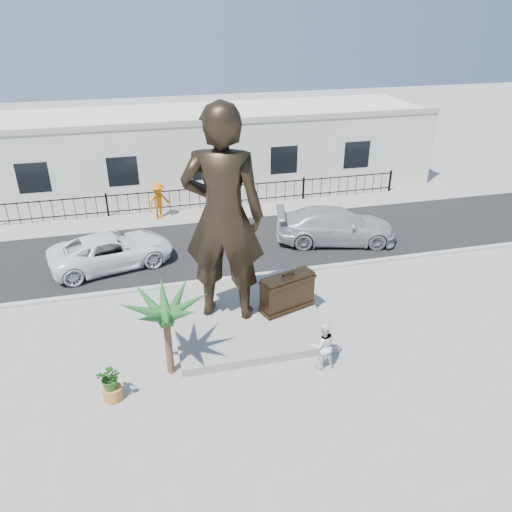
{
  "coord_description": "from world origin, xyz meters",
  "views": [
    {
      "loc": [
        -3.76,
        -13.21,
        10.35
      ],
      "look_at": [
        0.0,
        2.0,
        2.3
      ],
      "focal_mm": 35.0,
      "sensor_mm": 36.0,
      "label": 1
    }
  ],
  "objects_px": {
    "statue": "(223,216)",
    "tourist": "(323,345)",
    "car_white": "(112,250)",
    "suitcase": "(287,293)"
  },
  "relations": [
    {
      "from": "statue",
      "to": "suitcase",
      "type": "xyz_separation_m",
      "value": [
        2.19,
        -0.33,
        -3.05
      ]
    },
    {
      "from": "tourist",
      "to": "car_white",
      "type": "xyz_separation_m",
      "value": [
        -6.45,
        8.55,
        -0.09
      ]
    },
    {
      "from": "suitcase",
      "to": "car_white",
      "type": "relative_size",
      "value": 0.38
    },
    {
      "from": "suitcase",
      "to": "tourist",
      "type": "distance_m",
      "value": 3.0
    },
    {
      "from": "suitcase",
      "to": "statue",
      "type": "bearing_deg",
      "value": 153.53
    },
    {
      "from": "statue",
      "to": "car_white",
      "type": "height_order",
      "value": "statue"
    },
    {
      "from": "statue",
      "to": "suitcase",
      "type": "distance_m",
      "value": 3.77
    },
    {
      "from": "statue",
      "to": "tourist",
      "type": "relative_size",
      "value": 4.57
    },
    {
      "from": "suitcase",
      "to": "car_white",
      "type": "bearing_deg",
      "value": 120.15
    },
    {
      "from": "car_white",
      "to": "tourist",
      "type": "bearing_deg",
      "value": -156.56
    }
  ]
}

